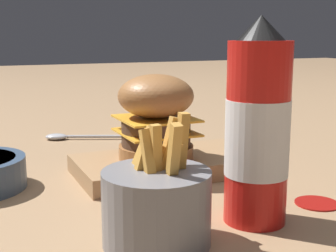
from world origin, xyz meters
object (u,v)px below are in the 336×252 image
object	(u,v)px
serving_board	(168,164)
burger	(156,116)
ketchup_bottle	(257,130)
spoon	(68,137)
fries_basket	(157,205)

from	to	relation	value
serving_board	burger	distance (m)	0.08
serving_board	burger	bearing A→B (deg)	179.58
ketchup_bottle	spoon	distance (m)	0.56
fries_basket	spoon	size ratio (longest dim) A/B	0.77
serving_board	spoon	world-z (taller)	serving_board
fries_basket	spoon	bearing A→B (deg)	87.53
spoon	fries_basket	bearing A→B (deg)	110.65
fries_basket	burger	bearing A→B (deg)	67.45
ketchup_bottle	fries_basket	size ratio (longest dim) A/B	1.71
serving_board	burger	xyz separation A→B (m)	(-0.02, 0.00, 0.08)
burger	ketchup_bottle	distance (m)	0.23
burger	ketchup_bottle	xyz separation A→B (m)	(0.03, -0.23, 0.02)
serving_board	fries_basket	world-z (taller)	fries_basket
ketchup_bottle	fries_basket	bearing A→B (deg)	-176.22
burger	ketchup_bottle	world-z (taller)	ketchup_bottle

